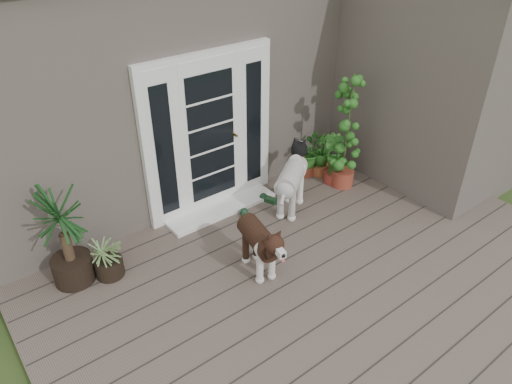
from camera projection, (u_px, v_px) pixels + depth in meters
deck at (336, 287)px, 5.39m from camera, size 6.20×4.60×0.12m
house_main at (148, 65)px, 7.43m from camera, size 7.40×4.00×3.10m
house_wing at (432, 81)px, 6.82m from camera, size 1.60×2.40×3.10m
door_unit at (210, 134)px, 6.15m from camera, size 1.90×0.14×2.15m
door_step at (222, 208)px, 6.58m from camera, size 1.60×0.40×0.05m
brindle_dog at (259, 246)px, 5.37m from camera, size 0.52×0.89×0.70m
white_dog at (291, 186)px, 6.38m from camera, size 1.00×0.86×0.78m
spider_plant at (107, 255)px, 5.33m from camera, size 0.69×0.69×0.57m
yucca at (64, 237)px, 5.08m from camera, size 0.93×0.93×1.23m
herb_a at (307, 158)px, 7.25m from camera, size 0.63×0.63×0.58m
herb_b at (333, 166)px, 7.08m from camera, size 0.41×0.41×0.55m
herb_c at (320, 158)px, 7.30m from camera, size 0.46×0.46×0.53m
sapling at (347, 131)px, 6.68m from camera, size 0.58×0.58×1.77m
clog_left at (269, 199)px, 6.75m from camera, size 0.22×0.31×0.08m
clog_right at (246, 215)px, 6.41m from camera, size 0.22×0.30×0.08m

